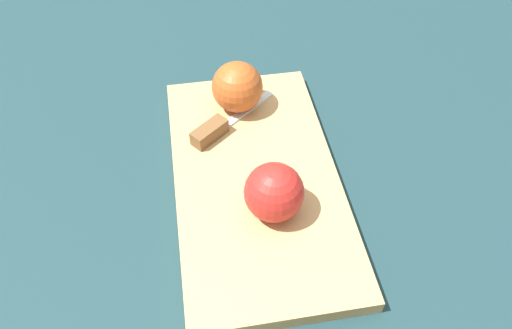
% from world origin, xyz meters
% --- Properties ---
extents(ground_plane, '(4.00, 4.00, 0.00)m').
position_xyz_m(ground_plane, '(0.00, 0.00, 0.00)').
color(ground_plane, '#193338').
extents(cutting_board, '(0.42, 0.24, 0.02)m').
position_xyz_m(cutting_board, '(0.00, 0.00, 0.01)').
color(cutting_board, tan).
rests_on(cutting_board, ground_plane).
extents(apple_half_left, '(0.07, 0.07, 0.07)m').
position_xyz_m(apple_half_left, '(-0.06, -0.01, 0.06)').
color(apple_half_left, red).
rests_on(apple_half_left, cutting_board).
extents(apple_half_right, '(0.07, 0.07, 0.07)m').
position_xyz_m(apple_half_right, '(0.14, -0.01, 0.06)').
color(apple_half_right, '#AD4C1E').
rests_on(apple_half_right, cutting_board).
extents(knife, '(0.10, 0.14, 0.02)m').
position_xyz_m(knife, '(0.09, 0.04, 0.03)').
color(knife, silver).
rests_on(knife, cutting_board).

